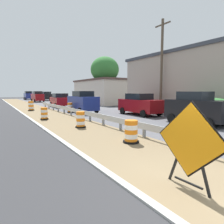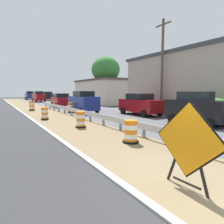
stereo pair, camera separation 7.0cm
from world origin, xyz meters
TOP-DOWN VIEW (x-y plane):
  - ground_plane at (0.00, 0.00)m, footprint 160.00×160.00m
  - median_dirt_strip at (0.67, 0.00)m, footprint 3.74×120.00m
  - curb_near_edge at (-1.30, 0.00)m, footprint 0.20×120.00m
  - guardrail_median at (2.30, 3.47)m, footprint 0.18×44.24m
  - warning_sign_diamond at (-0.12, 0.22)m, footprint 0.11×1.77m
  - traffic_barrel_nearest at (1.20, 4.02)m, footprint 0.71×0.71m
  - traffic_barrel_close at (0.71, 8.42)m, footprint 0.65×0.65m
  - traffic_barrel_mid at (-0.38, 13.07)m, footprint 0.63×0.63m
  - traffic_barrel_far at (3.09, 16.79)m, footprint 0.63×0.63m
  - traffic_barrel_farther at (0.00, 21.21)m, footprint 0.71×0.71m
  - car_lead_near_lane at (4.52, 52.54)m, footprint 2.02×4.77m
  - car_trailing_near_lane at (7.79, 5.36)m, footprint 2.03×4.12m
  - car_lead_far_lane at (4.37, 24.32)m, footprint 2.29×4.20m
  - car_mid_far_lane at (7.63, 45.32)m, footprint 2.19×4.35m
  - car_trailing_far_lane at (4.34, 16.40)m, footprint 2.13×4.83m
  - car_distant_a at (7.98, 11.32)m, footprint 2.19×4.56m
  - car_distant_b at (4.38, 39.95)m, footprint 2.01×4.69m
  - roadside_shop_near at (13.83, 9.86)m, footprint 7.31×13.73m
  - roadside_shop_far at (14.23, 28.26)m, footprint 8.02×12.44m
  - utility_pole_near at (9.87, 10.53)m, footprint 0.24×1.80m
  - bush_roadside at (9.33, 5.03)m, footprint 3.27×3.27m
  - tree_roadside at (12.80, 26.17)m, footprint 4.82×4.82m

SIDE VIEW (x-z plane):
  - ground_plane at x=0.00m, z-range 0.00..0.00m
  - median_dirt_strip at x=0.67m, z-range 0.00..0.01m
  - curb_near_edge at x=-1.30m, z-range -0.05..0.06m
  - traffic_barrel_mid at x=-0.38m, z-range -0.05..0.91m
  - traffic_barrel_nearest at x=1.20m, z-range -0.05..0.93m
  - traffic_barrel_close at x=0.71m, z-range -0.05..0.93m
  - traffic_barrel_far at x=3.09m, z-range -0.05..0.97m
  - traffic_barrel_farther at x=0.00m, z-range -0.05..1.05m
  - guardrail_median at x=2.30m, z-range 0.16..0.87m
  - bush_roadside at x=9.33m, z-range 0.00..1.76m
  - car_lead_far_lane at x=4.37m, z-range 0.00..1.94m
  - car_distant_a at x=7.98m, z-range 0.00..2.02m
  - warning_sign_diamond at x=-0.12m, z-range 0.05..2.08m
  - car_mid_far_lane at x=7.63m, z-range 0.00..2.15m
  - car_trailing_near_lane at x=7.79m, z-range -0.01..2.20m
  - car_distant_b at x=4.38m, z-range 0.00..2.24m
  - car_lead_near_lane at x=4.52m, z-range 0.00..2.24m
  - car_trailing_far_lane at x=4.34m, z-range 0.00..2.24m
  - roadside_shop_far at x=14.23m, z-range 0.01..4.34m
  - roadside_shop_near at x=13.83m, z-range 0.01..6.07m
  - utility_pole_near at x=9.87m, z-range 0.16..8.99m
  - tree_roadside at x=12.80m, z-range 1.85..9.93m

